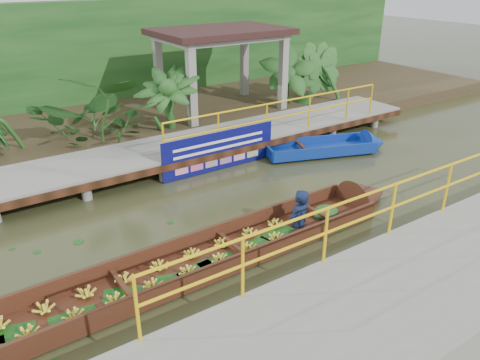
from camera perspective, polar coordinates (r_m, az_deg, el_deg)
ground at (r=10.69m, az=1.83°, el=-3.76°), size 80.00×80.00×0.00m
land_strip at (r=16.81m, az=-13.24°, el=7.15°), size 30.00×8.00×0.45m
far_dock at (r=13.19m, az=-6.75°, el=4.01°), size 16.00×2.06×1.66m
near_dock at (r=8.76m, az=24.02°, el=-10.82°), size 18.00×2.40×1.73m
pavilion at (r=16.48m, az=-2.40°, el=16.68°), size 4.40×3.00×3.00m
foliage_backdrop at (r=18.73m, az=-16.67°, el=14.13°), size 30.00×0.80×4.00m
vendor_boat at (r=8.65m, az=-5.75°, el=-9.71°), size 10.98×1.34×2.13m
moored_blue_boat at (r=14.43m, az=12.94°, el=4.02°), size 3.86×2.14×0.90m
blue_banner at (r=12.64m, az=-2.48°, el=3.61°), size 3.43×0.04×1.07m
tropical_plants at (r=14.59m, az=-9.81°, el=9.80°), size 14.58×1.58×1.98m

